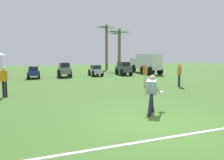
% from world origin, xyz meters
% --- Properties ---
extents(ground_plane, '(80.00, 80.00, 0.00)m').
position_xyz_m(ground_plane, '(0.00, 0.00, 0.00)').
color(ground_plane, '#3C6627').
extents(field_line_paint, '(22.32, 0.18, 0.01)m').
position_xyz_m(field_line_paint, '(0.00, -1.31, 0.00)').
color(field_line_paint, white).
rests_on(field_line_paint, ground_plane).
extents(frisbee_thrower, '(0.93, 0.75, 1.42)m').
position_xyz_m(frisbee_thrower, '(0.42, 0.93, 0.80)').
color(frisbee_thrower, '#191E38').
rests_on(frisbee_thrower, ground_plane).
extents(frisbee_in_flight, '(0.38, 0.38, 0.06)m').
position_xyz_m(frisbee_in_flight, '(1.02, 1.30, 0.70)').
color(frisbee_in_flight, white).
extents(teammate_near_sideline, '(0.41, 0.39, 1.56)m').
position_xyz_m(teammate_near_sideline, '(-4.92, 6.28, 0.94)').
color(teammate_near_sideline, black).
rests_on(teammate_near_sideline, ground_plane).
extents(teammate_midfield, '(0.28, 0.49, 1.56)m').
position_xyz_m(teammate_midfield, '(3.71, 7.17, 0.94)').
color(teammate_midfield, silver).
rests_on(teammate_midfield, ground_plane).
extents(teammate_deep, '(0.44, 0.36, 1.56)m').
position_xyz_m(teammate_deep, '(5.72, 6.08, 0.94)').
color(teammate_deep, '#33333D').
rests_on(teammate_deep, ground_plane).
extents(parked_car_slot_a, '(1.18, 2.24, 1.10)m').
position_xyz_m(parked_car_slot_a, '(-3.28, 15.17, 0.56)').
color(parked_car_slot_a, navy).
rests_on(parked_car_slot_a, ground_plane).
extents(parked_car_slot_b, '(1.25, 2.39, 1.40)m').
position_xyz_m(parked_car_slot_b, '(-0.49, 15.29, 0.74)').
color(parked_car_slot_b, slate).
rests_on(parked_car_slot_b, ground_plane).
extents(parked_car_slot_c, '(1.11, 2.21, 1.10)m').
position_xyz_m(parked_car_slot_c, '(2.67, 15.35, 0.56)').
color(parked_car_slot_c, '#B7BABF').
rests_on(parked_car_slot_c, ground_plane).
extents(parked_car_slot_d, '(1.25, 2.39, 1.40)m').
position_xyz_m(parked_car_slot_d, '(5.69, 15.12, 0.74)').
color(parked_car_slot_d, '#474C51').
rests_on(parked_car_slot_d, ground_plane).
extents(box_truck, '(1.63, 5.95, 2.20)m').
position_xyz_m(box_truck, '(8.86, 16.02, 1.23)').
color(box_truck, silver).
rests_on(box_truck, ground_plane).
extents(palm_tree_far_left, '(3.10, 3.42, 6.35)m').
position_xyz_m(palm_tree_far_left, '(6.91, 23.74, 3.63)').
color(palm_tree_far_left, brown).
rests_on(palm_tree_far_left, ground_plane).
extents(palm_tree_left_of_centre, '(3.13, 3.33, 5.46)m').
position_xyz_m(palm_tree_left_of_centre, '(7.50, 20.59, 3.23)').
color(palm_tree_left_of_centre, brown).
rests_on(palm_tree_left_of_centre, ground_plane).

